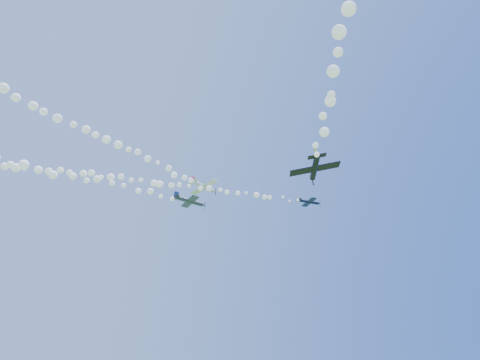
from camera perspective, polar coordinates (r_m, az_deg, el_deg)
name	(u,v)px	position (r m, az deg, el deg)	size (l,w,h in m)	color
plane_white	(204,187)	(96.38, -5.15, -0.95)	(7.81, 8.26, 2.23)	white
smoke_trail_white	(31,104)	(80.79, -27.57, 9.54)	(72.44, 28.19, 3.26)	white
plane_navy	(309,202)	(98.73, 9.77, -3.08)	(6.22, 6.52, 2.11)	#0D133D
smoke_trail_navy	(142,181)	(91.09, -13.71, -0.17)	(74.05, 16.96, 2.49)	white
plane_grey	(190,201)	(83.01, -7.16, -3.00)	(7.16, 7.40, 2.62)	#323749
plane_black	(315,168)	(59.33, 10.57, 1.69)	(7.19, 6.86, 2.15)	black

